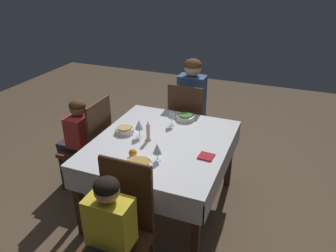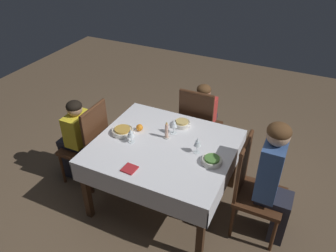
{
  "view_description": "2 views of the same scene",
  "coord_description": "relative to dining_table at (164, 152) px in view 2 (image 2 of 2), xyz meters",
  "views": [
    {
      "loc": [
        2.32,
        0.98,
        2.13
      ],
      "look_at": [
        -0.04,
        0.04,
        0.86
      ],
      "focal_mm": 35.0,
      "sensor_mm": 36.0,
      "label": 1
    },
    {
      "loc": [
        -1.09,
        2.21,
        2.6
      ],
      "look_at": [
        0.0,
        -0.1,
        0.88
      ],
      "focal_mm": 35.0,
      "sensor_mm": 36.0,
      "label": 2
    }
  ],
  "objects": [
    {
      "name": "candle_centerpiece",
      "position": [
        0.03,
        -0.12,
        0.15
      ],
      "size": [
        0.06,
        0.06,
        0.18
      ],
      "color": "beige",
      "rests_on": "dining_table"
    },
    {
      "name": "wine_glass_south",
      "position": [
        0.0,
        -0.22,
        0.19
      ],
      "size": [
        0.07,
        0.07,
        0.16
      ],
      "color": "white",
      "rests_on": "dining_table"
    },
    {
      "name": "wine_glass_west",
      "position": [
        -0.32,
        -0.03,
        0.19
      ],
      "size": [
        0.07,
        0.07,
        0.16
      ],
      "color": "white",
      "rests_on": "dining_table"
    },
    {
      "name": "dining_table",
      "position": [
        0.0,
        0.0,
        0.0
      ],
      "size": [
        1.31,
        1.16,
        0.73
      ],
      "color": "silver",
      "rests_on": "ground_plane"
    },
    {
      "name": "chair_east",
      "position": [
        0.87,
        0.05,
        -0.13
      ],
      "size": [
        0.43,
        0.43,
        0.98
      ],
      "rotation": [
        0.0,
        0.0,
        1.57
      ],
      "color": "#472816",
      "rests_on": "ground_plane"
    },
    {
      "name": "person_child_red",
      "position": [
        -0.06,
        -0.97,
        -0.12
      ],
      "size": [
        0.3,
        0.33,
        0.96
      ],
      "color": "#383342",
      "rests_on": "ground_plane"
    },
    {
      "name": "person_child_yellow",
      "position": [
        1.04,
        0.05,
        -0.11
      ],
      "size": [
        0.33,
        0.3,
        0.99
      ],
      "rotation": [
        0.0,
        0.0,
        1.57
      ],
      "color": "#282833",
      "rests_on": "ground_plane"
    },
    {
      "name": "ground_plane",
      "position": [
        0.0,
        0.0,
        -0.65
      ],
      "size": [
        8.0,
        8.0,
        0.0
      ],
      "primitive_type": "plane",
      "color": "brown"
    },
    {
      "name": "chair_west",
      "position": [
        -0.87,
        -0.04,
        -0.13
      ],
      "size": [
        0.43,
        0.43,
        0.98
      ],
      "rotation": [
        0.0,
        0.0,
        -1.57
      ],
      "color": "#472816",
      "rests_on": "ground_plane"
    },
    {
      "name": "bowl_west",
      "position": [
        -0.49,
        0.05,
        0.11
      ],
      "size": [
        0.18,
        0.18,
        0.06
      ],
      "color": "silver",
      "rests_on": "dining_table"
    },
    {
      "name": "person_adult_denim",
      "position": [
        -1.03,
        -0.04,
        0.04
      ],
      "size": [
        0.34,
        0.3,
        1.22
      ],
      "rotation": [
        0.0,
        0.0,
        -1.57
      ],
      "color": "#282833",
      "rests_on": "ground_plane"
    },
    {
      "name": "wine_glass_east",
      "position": [
        0.3,
        0.09,
        0.18
      ],
      "size": [
        0.07,
        0.07,
        0.15
      ],
      "color": "white",
      "rests_on": "dining_table"
    },
    {
      "name": "napkin_red_folded",
      "position": [
        0.11,
        0.44,
        0.09
      ],
      "size": [
        0.12,
        0.13,
        0.01
      ],
      "rotation": [
        0.0,
        0.0,
        -0.06
      ],
      "color": "#AD2328",
      "rests_on": "dining_table"
    },
    {
      "name": "chair_south",
      "position": [
        -0.06,
        -0.79,
        -0.13
      ],
      "size": [
        0.43,
        0.43,
        0.98
      ],
      "color": "#472816",
      "rests_on": "ground_plane"
    },
    {
      "name": "bowl_south",
      "position": [
        -0.02,
        -0.38,
        0.11
      ],
      "size": [
        0.18,
        0.18,
        0.06
      ],
      "color": "silver",
      "rests_on": "dining_table"
    },
    {
      "name": "bowl_east",
      "position": [
        0.46,
        -0.0,
        0.11
      ],
      "size": [
        0.22,
        0.22,
        0.06
      ],
      "color": "silver",
      "rests_on": "dining_table"
    },
    {
      "name": "orange_fruit",
      "position": [
        0.33,
        -0.12,
        0.11
      ],
      "size": [
        0.07,
        0.07,
        0.07
      ],
      "primitive_type": "sphere",
      "color": "orange",
      "rests_on": "dining_table"
    }
  ]
}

